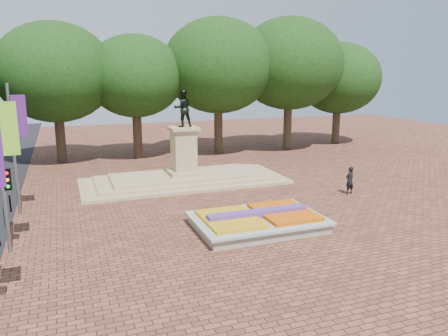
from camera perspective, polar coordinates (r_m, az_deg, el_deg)
name	(u,v)px	position (r m, az deg, el deg)	size (l,w,h in m)	color
ground	(225,218)	(23.26, 0.08, -6.51)	(90.00, 90.00, 0.00)	brown
flower_bed	(258,220)	(21.77, 4.50, -6.85)	(6.30, 4.30, 0.91)	gray
monument	(184,170)	(30.36, -5.23, -0.29)	(14.00, 6.00, 6.40)	tan
tree_row_back	(178,82)	(39.89, -5.99, 11.13)	(44.80, 8.80, 10.43)	#36261D
banner_poles	(3,165)	(19.77, -26.91, 0.35)	(0.88, 11.17, 7.00)	slate
pedestrian	(350,180)	(28.56, 16.09, -1.55)	(0.64, 0.42, 1.77)	black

